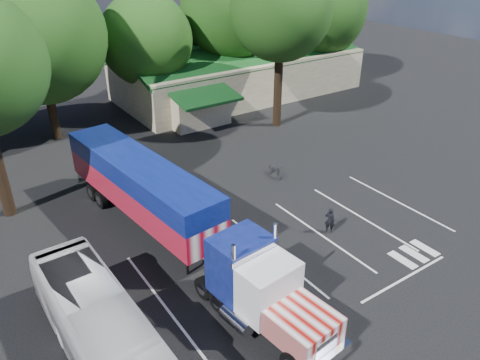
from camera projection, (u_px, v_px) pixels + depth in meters
ground at (215, 205)px, 28.55m from camera, size 120.00×120.00×0.00m
event_hall at (238, 72)px, 47.36m from camera, size 24.20×14.12×5.55m
tree_row_c at (38, 36)px, 34.14m from camera, size 10.00×10.00×13.05m
tree_row_d at (146, 40)px, 40.25m from camera, size 8.00×8.00×10.60m
tree_row_e at (230, 12)px, 44.39m from camera, size 9.60×9.60×12.90m
tree_row_f at (317, 8)px, 48.62m from camera, size 10.40×10.40×13.00m
tree_near_right at (281, 10)px, 36.06m from camera, size 8.00×8.00×13.50m
semi_truck at (167, 206)px, 23.85m from camera, size 4.66×20.12×4.18m
woman at (330, 220)px, 25.70m from camera, size 0.60×0.66×1.51m
bicycle at (276, 170)px, 31.81m from camera, size 0.75×1.72×0.88m
tour_bus at (106, 338)px, 17.25m from camera, size 2.87×10.81×2.99m
silver_sedan at (201, 110)px, 42.04m from camera, size 3.96×2.11×1.24m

